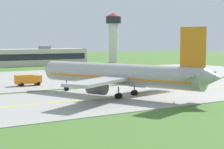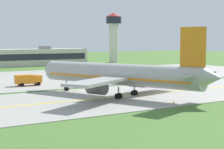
{
  "view_description": "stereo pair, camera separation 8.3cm",
  "coord_description": "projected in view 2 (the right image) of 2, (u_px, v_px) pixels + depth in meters",
  "views": [
    {
      "loc": [
        -41.03,
        -59.62,
        10.51
      ],
      "look_at": [
        -1.24,
        2.63,
        4.0
      ],
      "focal_mm": 62.35,
      "sensor_mm": 36.0,
      "label": 1
    },
    {
      "loc": [
        -40.96,
        -59.67,
        10.51
      ],
      "look_at": [
        -1.24,
        2.63,
        4.0
      ],
      "focal_mm": 62.35,
      "sensor_mm": 36.0,
      "label": 2
    }
  ],
  "objects": [
    {
      "name": "apron_pad",
      "position": [
        72.0,
        76.0,
        113.6
      ],
      "size": [
        140.0,
        52.0,
        0.1
      ],
      "primitive_type": "cube",
      "color": "#9E9B93",
      "rests_on": "ground"
    },
    {
      "name": "terminal_building",
      "position": [
        19.0,
        58.0,
        158.55
      ],
      "size": [
        57.97,
        10.56,
        8.12
      ],
      "color": "beige",
      "rests_on": "ground"
    },
    {
      "name": "taxiway_centreline",
      "position": [
        125.0,
        96.0,
        72.96
      ],
      "size": [
        220.0,
        0.6,
        0.01
      ],
      "primitive_type": "cube",
      "color": "yellow",
      "rests_on": "taxiway_strip"
    },
    {
      "name": "taxiway_strip",
      "position": [
        125.0,
        96.0,
        72.97
      ],
      "size": [
        240.0,
        28.0,
        0.1
      ],
      "primitive_type": "cube",
      "color": "#9E9B93",
      "rests_on": "ground"
    },
    {
      "name": "service_truck_fuel",
      "position": [
        28.0,
        79.0,
        89.5
      ],
      "size": [
        6.15,
        2.73,
        2.6
      ],
      "color": "orange",
      "rests_on": "ground"
    },
    {
      "name": "airplane_lead",
      "position": [
        120.0,
        75.0,
        72.19
      ],
      "size": [
        31.4,
        38.1,
        12.7
      ],
      "color": "#ADADA8",
      "rests_on": "ground"
    },
    {
      "name": "control_tower",
      "position": [
        114.0,
        32.0,
        182.8
      ],
      "size": [
        7.6,
        7.6,
        23.36
      ],
      "color": "silver",
      "rests_on": "ground"
    },
    {
      "name": "ground_plane",
      "position": [
        125.0,
        96.0,
        72.97
      ],
      "size": [
        500.0,
        500.0,
        0.0
      ],
      "primitive_type": "plane",
      "color": "#47702D"
    },
    {
      "name": "traffic_cone_near_edge",
      "position": [
        174.0,
        103.0,
        63.56
      ],
      "size": [
        0.44,
        0.44,
        0.6
      ],
      "primitive_type": "cone",
      "color": "orange",
      "rests_on": "ground"
    }
  ]
}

